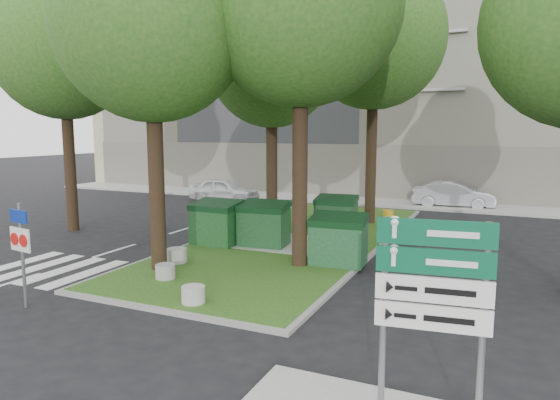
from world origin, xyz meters
The scene contains 22 objects.
ground centered at (0.00, 0.00, 0.00)m, with size 120.00×120.00×0.00m, color black.
median_island centered at (0.50, 8.00, 0.06)m, with size 6.00×16.00×0.12m, color #214C15.
median_kerb centered at (0.50, 8.00, 0.05)m, with size 6.30×16.30×0.10m, color gray.
building_sidewalk centered at (0.00, 18.50, 0.06)m, with size 42.00×3.00×0.12m, color #999993.
zebra_crossing centered at (-3.75, 1.50, 0.01)m, with size 5.00×3.00×0.01m, color silver.
apartment_building centered at (0.00, 26.00, 8.00)m, with size 41.00×12.00×16.00m, color #C4B793.
tree_median_near_left centered at (-1.41, 2.56, 7.32)m, with size 5.20×5.20×10.53m.
tree_median_mid centered at (-0.91, 9.06, 6.98)m, with size 4.80×4.80×9.99m.
tree_median_far centered at (2.29, 12.06, 8.32)m, with size 5.80×5.80×11.93m.
tree_street_left centered at (-8.41, 6.06, 7.65)m, with size 5.40×5.40×11.00m.
dumpster_a centered at (-1.65, 5.87, 0.86)m, with size 1.70×1.23×1.53m.
dumpster_b centered at (-0.05, 6.34, 0.85)m, with size 1.74×1.30×1.53m.
dumpster_c centered at (1.55, 9.36, 0.81)m, with size 1.63×1.20×1.44m.
dumpster_d centered at (3.00, 5.08, 0.84)m, with size 1.69×1.24×1.50m.
bollard_left centered at (-1.43, 3.25, 0.33)m, with size 0.59×0.59×0.42m, color #9D9D98.
bollard_right centered at (1.00, 0.50, 0.31)m, with size 0.54×0.54×0.38m, color #AEADA8.
bollard_mid centered at (-0.74, 1.78, 0.31)m, with size 0.53×0.53×0.38m, color gray.
litter_bin centered at (3.20, 11.04, 0.49)m, with size 0.43×0.43×0.75m, color #C49217.
traffic_sign_pole centered at (-2.50, -1.07, 1.55)m, with size 0.72×0.15×2.41m.
directional_sign centered at (6.60, -2.46, 2.00)m, with size 1.41×0.25×2.83m.
car_white centered at (-7.02, 15.50, 0.68)m, with size 1.60×3.99×1.36m, color silver.
car_silver centered at (4.97, 18.63, 0.68)m, with size 1.45×4.14×1.37m, color #AFB0B7.
Camera 1 is at (7.31, -8.69, 4.03)m, focal length 32.00 mm.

